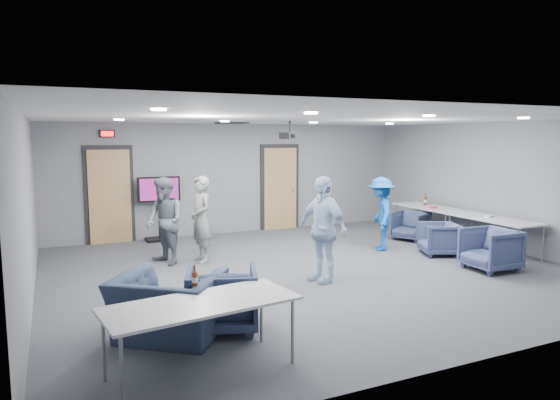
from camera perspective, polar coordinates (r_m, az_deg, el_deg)
name	(u,v)px	position (r m, az deg, el deg)	size (l,w,h in m)	color
floor	(311,270)	(9.08, 3.60, -7.97)	(9.00, 9.00, 0.00)	#3B3E43
ceiling	(313,118)	(8.77, 3.74, 9.32)	(9.00, 9.00, 0.00)	silver
wall_back	(235,179)	(12.47, -5.12, 2.45)	(9.00, 0.02, 2.70)	slate
wall_front	(494,235)	(5.68, 23.29, -3.73)	(9.00, 0.02, 2.70)	slate
wall_left	(27,211)	(7.78, -26.92, -1.12)	(0.02, 8.00, 2.70)	slate
wall_right	(497,185)	(11.65, 23.54, 1.55)	(0.02, 8.00, 2.70)	slate
door_left	(110,196)	(11.79, -18.88, 0.44)	(1.06, 0.17, 2.24)	black
door_right	(280,188)	(12.91, -0.01, 1.38)	(1.06, 0.17, 2.24)	black
exit_sign	(107,134)	(11.70, -19.15, 7.17)	(0.32, 0.08, 0.16)	black
hvac_diffuser	(232,123)	(11.14, -5.54, 8.76)	(0.60, 0.60, 0.03)	black
downlights	(313,119)	(8.77, 3.74, 9.22)	(6.18, 3.78, 0.02)	white
person_a	(201,219)	(9.61, -9.01, -2.18)	(0.60, 0.39, 1.64)	gray
person_b	(164,221)	(9.53, -13.07, -2.37)	(0.80, 0.62, 1.64)	slate
person_c	(322,229)	(8.23, 4.87, -3.31)	(1.02, 0.43, 1.75)	silver
person_d	(381,214)	(10.72, 11.44, -1.54)	(1.00, 0.57, 1.55)	#1952A8
chair_right_a	(410,226)	(11.98, 14.65, -2.86)	(0.71, 0.73, 0.66)	#333E58
chair_right_b	(439,239)	(10.62, 17.72, -4.26)	(0.70, 0.72, 0.66)	#3B4466
chair_right_c	(490,249)	(9.71, 22.90, -5.22)	(0.81, 0.83, 0.76)	#3E486C
chair_front_a	(222,298)	(6.31, -6.63, -11.08)	(0.84, 0.87, 0.79)	#353F5C
chair_front_b	(168,307)	(6.15, -12.63, -11.80)	(1.18, 1.03, 0.77)	#344059
table_right_a	(430,208)	(12.41, 16.75, -0.93)	(0.79, 1.89, 0.73)	silver
table_right_b	(494,220)	(11.08, 23.26, -2.14)	(0.81, 1.94, 0.73)	silver
table_front_left	(201,306)	(5.16, -8.99, -11.88)	(2.03, 1.06, 0.73)	silver
bottle_front	(195,279)	(5.61, -9.71, -8.92)	(0.07, 0.07, 0.25)	#5F2A10
bottle_right	(425,201)	(12.62, 16.28, -0.09)	(0.08, 0.08, 0.29)	#5F2A10
snack_box	(433,208)	(12.12, 17.09, -0.84)	(0.17, 0.11, 0.04)	#BF362F
wrapper	(489,216)	(11.17, 22.78, -1.71)	(0.21, 0.14, 0.05)	silver
tv_stand	(159,205)	(11.77, -13.62, -0.51)	(0.97, 0.46, 1.48)	black
projector	(290,135)	(9.72, 1.13, 7.38)	(0.39, 0.37, 0.35)	black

